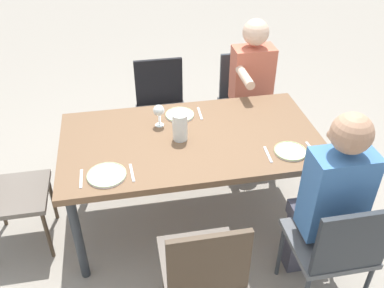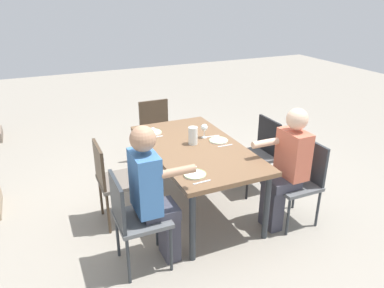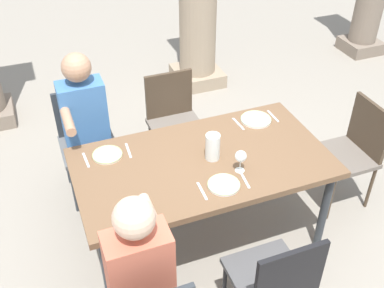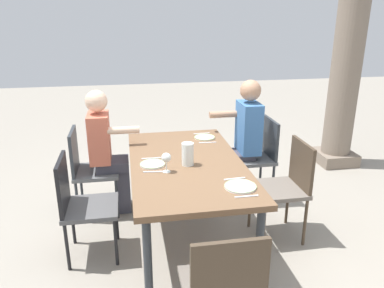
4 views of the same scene
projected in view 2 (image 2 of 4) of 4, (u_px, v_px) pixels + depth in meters
ground_plane at (196, 207)px, 4.25m from camera, size 16.00×16.00×0.00m
dining_table at (196, 152)px, 3.99m from camera, size 1.75×0.95×0.76m
chair_west_north at (133, 215)px, 3.15m from camera, size 0.44×0.44×0.90m
chair_west_south at (301, 177)px, 3.83m from camera, size 0.44×0.44×0.89m
chair_mid_north at (113, 177)px, 3.79m from camera, size 0.44×0.44×0.91m
chair_mid_south at (259, 150)px, 4.48m from camera, size 0.44×0.44×0.89m
chair_head_east at (157, 129)px, 5.15m from camera, size 0.44×0.44×0.89m
diner_woman_green at (286, 165)px, 3.69m from camera, size 0.35×0.50×1.27m
diner_man_white at (153, 192)px, 3.15m from camera, size 0.35×0.50×1.33m
plate_0 at (195, 174)px, 3.35m from camera, size 0.21×0.21×0.02m
fork_0 at (202, 182)px, 3.22m from camera, size 0.02×0.17×0.01m
spoon_0 at (188, 168)px, 3.47m from camera, size 0.03×0.17×0.01m
plate_1 at (219, 140)px, 4.09m from camera, size 0.21×0.21×0.02m
wine_glass_1 at (204, 128)px, 4.15m from camera, size 0.08×0.08×0.16m
fork_1 at (225, 146)px, 3.97m from camera, size 0.02×0.17×0.01m
spoon_1 at (212, 136)px, 4.22m from camera, size 0.03×0.17×0.01m
plate_2 at (152, 132)px, 4.32m from camera, size 0.24×0.24×0.02m
fork_2 at (156, 137)px, 4.20m from camera, size 0.03×0.17×0.01m
spoon_2 at (148, 129)px, 4.45m from camera, size 0.02×0.17×0.01m
water_pitcher at (193, 137)px, 3.99m from camera, size 0.10×0.10×0.19m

